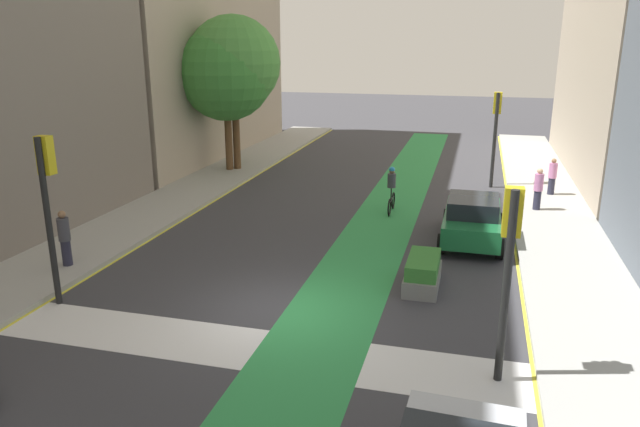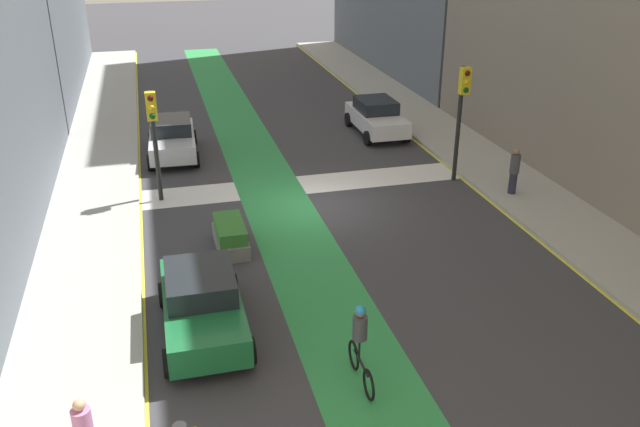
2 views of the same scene
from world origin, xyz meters
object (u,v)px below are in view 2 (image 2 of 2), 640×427
at_px(cyclist_in_lane, 360,343).
at_px(pedestrian_sidewalk_left_a, 514,171).
at_px(car_silver_right_near, 172,138).
at_px(traffic_signal_near_left, 462,103).
at_px(car_white_left_near, 377,117).
at_px(traffic_signal_near_right, 153,126).
at_px(median_planter, 231,236).
at_px(car_green_right_far, 202,303).

relative_size(cyclist_in_lane, pedestrian_sidewalk_left_a, 1.11).
xyz_separation_m(car_silver_right_near, cyclist_in_lane, (-3.11, 15.83, 0.17)).
bearing_deg(traffic_signal_near_left, car_white_left_near, -81.16).
height_order(traffic_signal_near_left, pedestrian_sidewalk_left_a, traffic_signal_near_left).
xyz_separation_m(cyclist_in_lane, pedestrian_sidewalk_left_a, (-8.35, -8.37, 0.03)).
bearing_deg(car_silver_right_near, traffic_signal_near_right, 81.67).
distance_m(cyclist_in_lane, median_planter, 7.20).
relative_size(traffic_signal_near_right, pedestrian_sidewalk_left_a, 2.36).
bearing_deg(median_planter, car_silver_right_near, -82.17).
xyz_separation_m(traffic_signal_near_right, car_white_left_near, (-9.89, -5.54, -1.96)).
distance_m(cyclist_in_lane, pedestrian_sidewalk_left_a, 11.82).
relative_size(traffic_signal_near_left, pedestrian_sidewalk_left_a, 2.59).
height_order(car_green_right_far, cyclist_in_lane, cyclist_in_lane).
height_order(traffic_signal_near_right, car_green_right_far, traffic_signal_near_right).
bearing_deg(traffic_signal_near_right, cyclist_in_lane, 108.86).
bearing_deg(cyclist_in_lane, traffic_signal_near_left, -124.48).
height_order(car_white_left_near, pedestrian_sidewalk_left_a, pedestrian_sidewalk_left_a).
height_order(car_silver_right_near, pedestrian_sidewalk_left_a, pedestrian_sidewalk_left_a).
bearing_deg(car_green_right_far, traffic_signal_near_left, -143.27).
bearing_deg(median_planter, traffic_signal_near_right, -65.44).
bearing_deg(pedestrian_sidewalk_left_a, traffic_signal_near_right, -12.76).
xyz_separation_m(car_white_left_near, cyclist_in_lane, (6.09, 16.66, 0.17)).
relative_size(car_green_right_far, median_planter, 2.07).
bearing_deg(median_planter, car_green_right_far, 73.92).
distance_m(traffic_signal_near_right, traffic_signal_near_left, 10.91).
distance_m(traffic_signal_near_left, cyclist_in_lane, 12.68).
distance_m(car_silver_right_near, pedestrian_sidewalk_left_a, 13.68).
relative_size(car_silver_right_near, pedestrian_sidewalk_left_a, 2.57).
bearing_deg(car_white_left_near, car_green_right_far, 56.61).
height_order(cyclist_in_lane, pedestrian_sidewalk_left_a, cyclist_in_lane).
bearing_deg(car_silver_right_near, cyclist_in_lane, 101.11).
bearing_deg(traffic_signal_near_right, pedestrian_sidewalk_left_a, 167.24).
relative_size(traffic_signal_near_right, median_planter, 1.94).
bearing_deg(pedestrian_sidewalk_left_a, cyclist_in_lane, 45.05).
height_order(car_white_left_near, median_planter, car_white_left_near).
bearing_deg(median_planter, car_white_left_near, -129.34).
bearing_deg(car_green_right_far, pedestrian_sidewalk_left_a, -153.74).
bearing_deg(median_planter, pedestrian_sidewalk_left_a, -172.01).
relative_size(car_green_right_far, car_white_left_near, 1.00).
bearing_deg(traffic_signal_near_left, cyclist_in_lane, 55.52).
xyz_separation_m(traffic_signal_near_right, pedestrian_sidewalk_left_a, (-12.15, 2.75, -1.77)).
relative_size(traffic_signal_near_left, car_white_left_near, 1.03).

